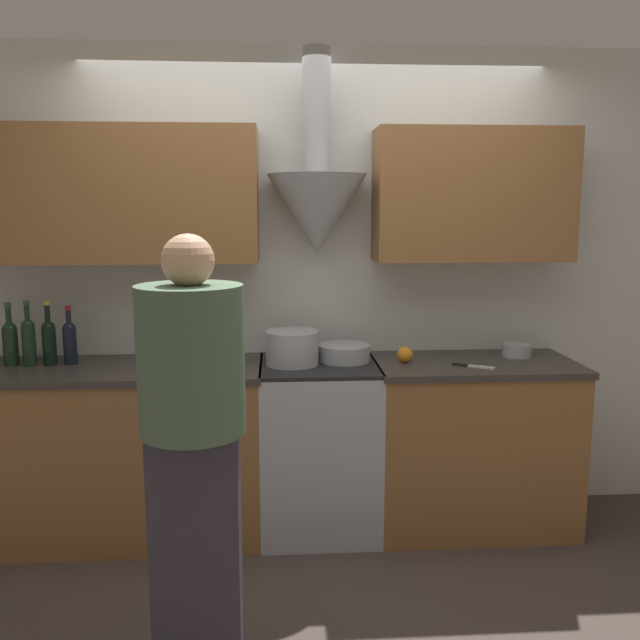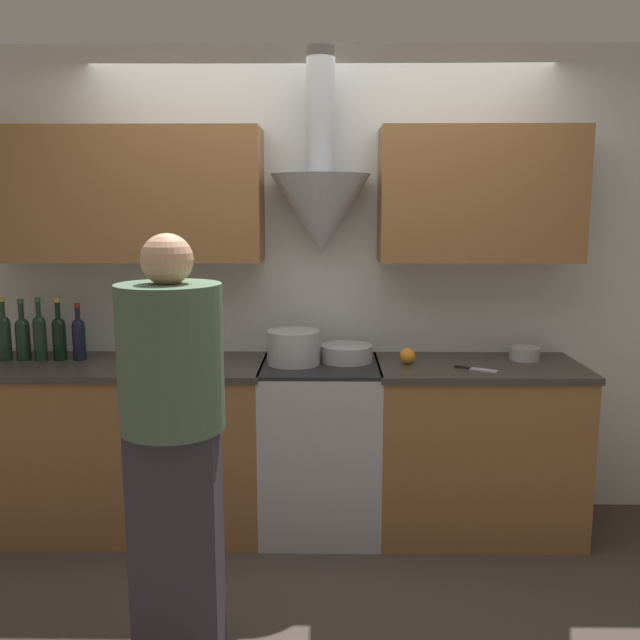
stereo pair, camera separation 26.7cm
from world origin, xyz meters
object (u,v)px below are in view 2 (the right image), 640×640
object	(u,v)px
wine_bottle_0	(4,335)
mixing_bowl	(347,353)
stock_pot	(294,347)
saucepan	(525,353)
wine_bottle_1	(23,336)
person_foreground_left	(174,437)
orange_fruit	(408,356)
wine_bottle_2	(40,335)
wine_bottle_4	(79,337)
wine_bottle_3	(59,336)
stove_range	(320,446)

from	to	relation	value
wine_bottle_0	mixing_bowl	distance (m)	1.85
mixing_bowl	stock_pot	bearing A→B (deg)	-166.80
stock_pot	saucepan	bearing A→B (deg)	5.09
wine_bottle_1	person_foreground_left	bearing A→B (deg)	-47.80
mixing_bowl	orange_fruit	distance (m)	0.33
wine_bottle_2	wine_bottle_4	xyz separation A→B (m)	(0.20, 0.02, -0.01)
wine_bottle_3	person_foreground_left	world-z (taller)	person_foreground_left
stove_range	person_foreground_left	world-z (taller)	person_foreground_left
wine_bottle_4	orange_fruit	size ratio (longest dim) A/B	3.70
mixing_bowl	person_foreground_left	world-z (taller)	person_foreground_left
wine_bottle_3	mixing_bowl	size ratio (longest dim) A/B	1.21
stock_pot	person_foreground_left	xyz separation A→B (m)	(-0.39, -1.11, -0.11)
saucepan	stove_range	bearing A→B (deg)	-174.76
mixing_bowl	saucepan	size ratio (longest dim) A/B	1.75
mixing_bowl	wine_bottle_1	bearing A→B (deg)	179.42
wine_bottle_0	wine_bottle_3	bearing A→B (deg)	1.10
wine_bottle_3	wine_bottle_4	world-z (taller)	wine_bottle_3
orange_fruit	wine_bottle_4	bearing A→B (deg)	177.53
wine_bottle_3	wine_bottle_1	bearing A→B (deg)	178.73
mixing_bowl	person_foreground_left	xyz separation A→B (m)	(-0.67, -1.17, -0.06)
wine_bottle_2	mixing_bowl	world-z (taller)	wine_bottle_2
wine_bottle_1	wine_bottle_2	world-z (taller)	wine_bottle_2
saucepan	orange_fruit	bearing A→B (deg)	-170.96
saucepan	wine_bottle_0	bearing A→B (deg)	-179.23
mixing_bowl	orange_fruit	world-z (taller)	mixing_bowl
wine_bottle_4	mixing_bowl	bearing A→B (deg)	-0.75
wine_bottle_1	saucepan	size ratio (longest dim) A/B	2.06
wine_bottle_3	saucepan	bearing A→B (deg)	0.73
wine_bottle_2	wine_bottle_4	size ratio (longest dim) A/B	1.10
wine_bottle_3	mixing_bowl	distance (m)	1.55
wine_bottle_3	saucepan	distance (m)	2.52
wine_bottle_1	stock_pot	size ratio (longest dim) A/B	1.19
wine_bottle_1	orange_fruit	xyz separation A→B (m)	(2.07, -0.08, -0.09)
wine_bottle_0	stock_pot	xyz separation A→B (m)	(1.56, -0.07, -0.05)
wine_bottle_1	wine_bottle_3	size ratio (longest dim) A/B	0.98
saucepan	mixing_bowl	bearing A→B (deg)	-177.32
stock_pot	mixing_bowl	distance (m)	0.29
wine_bottle_2	stock_pot	distance (m)	1.37
wine_bottle_2	orange_fruit	xyz separation A→B (m)	(1.97, -0.06, -0.10)
person_foreground_left	orange_fruit	bearing A→B (deg)	48.49
wine_bottle_1	mixing_bowl	bearing A→B (deg)	-0.58
stock_pot	orange_fruit	bearing A→B (deg)	0.80
wine_bottle_0	wine_bottle_4	bearing A→B (deg)	1.62
wine_bottle_2	mixing_bowl	xyz separation A→B (m)	(1.65, 0.00, -0.09)
wine_bottle_3	saucepan	world-z (taller)	wine_bottle_3
wine_bottle_2	saucepan	world-z (taller)	wine_bottle_2
wine_bottle_3	stock_pot	size ratio (longest dim) A/B	1.22
stock_pot	person_foreground_left	bearing A→B (deg)	-109.23
saucepan	person_foreground_left	bearing A→B (deg)	-143.26
wine_bottle_2	wine_bottle_3	xyz separation A→B (m)	(0.10, 0.02, -0.01)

